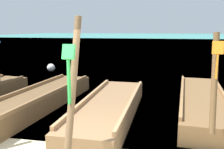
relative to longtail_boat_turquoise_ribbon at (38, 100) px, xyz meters
name	(u,v)px	position (x,y,z in m)	size (l,w,h in m)	color
sea_water	(159,38)	(2.41, 57.85, -0.28)	(120.00, 120.00, 0.00)	#2DB29E
longtail_boat_turquoise_ribbon	(38,100)	(0.00, 0.00, 0.00)	(1.62, 6.33, 2.34)	brown
longtail_boat_green_ribbon	(109,109)	(2.38, -0.39, -0.01)	(1.40, 5.72, 2.74)	olive
longtail_boat_orange_ribbon	(202,102)	(5.04, 0.87, -0.02)	(1.70, 5.92, 2.45)	brown
mooring_buoy_near	(51,68)	(-2.66, 6.64, -0.05)	(0.46, 0.46, 0.46)	white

